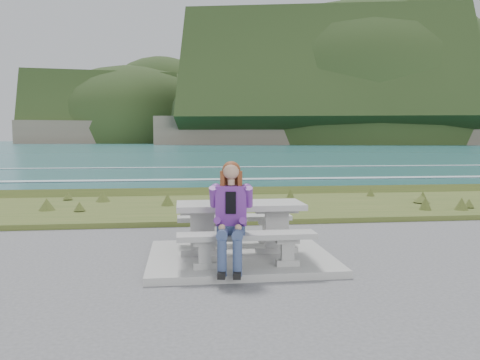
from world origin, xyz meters
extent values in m
cube|color=#9C9B97|center=(0.00, 0.00, 0.05)|extent=(2.60, 2.10, 0.10)
cube|color=#9C9B97|center=(-0.54, 0.00, 0.14)|extent=(0.62, 0.12, 0.08)
cube|color=#9C9B97|center=(-0.54, 0.00, 0.44)|extent=(0.34, 0.09, 0.51)
cube|color=#9C9B97|center=(-0.54, 0.00, 0.73)|extent=(0.62, 0.12, 0.08)
cube|color=#9C9B97|center=(0.54, 0.00, 0.14)|extent=(0.62, 0.12, 0.08)
cube|color=#9C9B97|center=(0.54, 0.00, 0.44)|extent=(0.34, 0.09, 0.51)
cube|color=#9C9B97|center=(0.54, 0.00, 0.73)|extent=(0.62, 0.12, 0.08)
cube|color=#9C9B97|center=(0.00, 0.00, 0.81)|extent=(1.80, 0.75, 0.08)
cube|color=#9C9B97|center=(-0.54, -0.70, 0.14)|extent=(0.30, 0.12, 0.08)
cube|color=#9C9B97|center=(-0.54, -0.70, 0.29)|extent=(0.17, 0.09, 0.22)
cube|color=#9C9B97|center=(-0.54, -0.70, 0.44)|extent=(0.30, 0.12, 0.08)
cube|color=#9C9B97|center=(0.54, -0.70, 0.14)|extent=(0.30, 0.12, 0.08)
cube|color=#9C9B97|center=(0.54, -0.70, 0.29)|extent=(0.17, 0.09, 0.22)
cube|color=#9C9B97|center=(0.54, -0.70, 0.44)|extent=(0.30, 0.12, 0.08)
cube|color=#9C9B97|center=(0.00, -0.70, 0.52)|extent=(1.80, 0.35, 0.07)
cube|color=#9C9B97|center=(-0.54, 0.70, 0.14)|extent=(0.30, 0.12, 0.08)
cube|color=#9C9B97|center=(-0.54, 0.70, 0.29)|extent=(0.17, 0.09, 0.22)
cube|color=#9C9B97|center=(-0.54, 0.70, 0.44)|extent=(0.30, 0.12, 0.08)
cube|color=#9C9B97|center=(0.54, 0.70, 0.14)|extent=(0.30, 0.12, 0.08)
cube|color=#9C9B97|center=(0.54, 0.70, 0.29)|extent=(0.17, 0.09, 0.22)
cube|color=#9C9B97|center=(0.54, 0.70, 0.44)|extent=(0.30, 0.12, 0.08)
cube|color=#9C9B97|center=(0.00, 0.70, 0.52)|extent=(1.80, 0.35, 0.07)
cube|color=#324B1C|center=(0.00, 5.00, 0.00)|extent=(160.00, 4.50, 0.22)
cube|color=#665C4C|center=(0.00, 7.90, 0.00)|extent=(160.00, 0.80, 2.20)
plane|color=#215B5F|center=(0.00, 430.00, -1.80)|extent=(1600.00, 1600.00, 0.00)
cube|color=silver|center=(0.00, 14.00, -1.74)|extent=(220.00, 3.00, 0.06)
cube|color=silver|center=(0.00, 22.00, -1.74)|extent=(220.00, 2.00, 0.06)
cube|color=silver|center=(0.00, 34.00, -1.74)|extent=(220.00, 1.40, 0.06)
cube|color=silver|center=(0.00, 52.00, -1.74)|extent=(220.00, 1.00, 0.06)
cube|color=#665C4C|center=(130.00, 330.00, 7.20)|extent=(296.14, 193.70, 18.00)
ellipsoid|color=black|center=(130.00, 330.00, 10.20)|extent=(311.77, 210.10, 181.98)
cube|color=#665C4C|center=(-40.00, 440.00, 7.20)|extent=(201.55, 149.04, 18.00)
ellipsoid|color=black|center=(-40.00, 440.00, 10.20)|extent=(211.86, 162.91, 117.75)
cube|color=#30496C|center=(-0.23, -0.90, 0.38)|extent=(0.46, 0.72, 0.56)
cube|color=#6C2B8F|center=(-0.20, -0.68, 0.91)|extent=(0.42, 0.28, 0.50)
sphere|color=tan|center=(-0.20, -0.70, 1.35)|extent=(0.21, 0.21, 0.21)
sphere|color=brown|center=(-0.20, -0.68, 1.36)|extent=(0.23, 0.23, 0.23)
camera|label=1|loc=(-0.82, -6.59, 1.76)|focal=35.00mm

